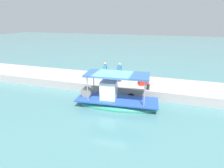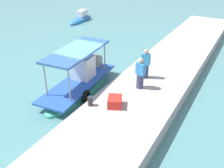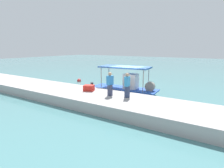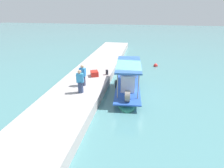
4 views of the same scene
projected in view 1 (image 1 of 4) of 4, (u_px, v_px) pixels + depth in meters
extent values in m
plane|color=teal|center=(113.00, 106.00, 13.25)|extent=(120.00, 120.00, 0.00)
cube|color=#AFA7A4|center=(125.00, 84.00, 16.55)|extent=(36.00, 3.86, 0.74)
ellipsoid|color=teal|center=(117.00, 105.00, 13.28)|extent=(6.19, 2.35, 0.82)
cube|color=#2852B3|center=(117.00, 100.00, 13.12)|extent=(5.95, 2.33, 0.10)
cube|color=silver|center=(109.00, 91.00, 13.02)|extent=(1.18, 1.10, 1.39)
cylinder|color=gray|center=(88.00, 90.00, 12.57)|extent=(0.07, 0.07, 1.87)
cylinder|color=gray|center=(94.00, 83.00, 13.85)|extent=(0.07, 0.07, 1.87)
cylinder|color=gray|center=(144.00, 94.00, 11.78)|extent=(0.07, 0.07, 1.87)
cylinder|color=gray|center=(145.00, 87.00, 13.07)|extent=(0.07, 0.07, 1.87)
cube|color=#3360A4|center=(117.00, 75.00, 12.48)|extent=(4.51, 2.17, 0.12)
torus|color=black|center=(131.00, 98.00, 13.89)|extent=(0.75, 0.24, 0.74)
cylinder|color=gray|center=(86.00, 92.00, 13.45)|extent=(0.83, 0.42, 0.80)
cylinder|color=#393D58|center=(119.00, 77.00, 16.17)|extent=(0.44, 0.44, 0.77)
cube|color=#3487CE|center=(119.00, 69.00, 15.93)|extent=(0.35, 0.51, 0.63)
sphere|color=tan|center=(120.00, 64.00, 15.78)|extent=(0.25, 0.25, 0.25)
cylinder|color=navy|center=(105.00, 76.00, 16.30)|extent=(0.42, 0.42, 0.78)
cube|color=#3491CC|center=(105.00, 69.00, 16.06)|extent=(0.32, 0.50, 0.64)
sphere|color=tan|center=(105.00, 64.00, 15.91)|extent=(0.25, 0.25, 0.25)
cylinder|color=#2D2D33|center=(148.00, 87.00, 14.29)|extent=(0.24, 0.24, 0.45)
cube|color=red|center=(143.00, 82.00, 15.35)|extent=(0.97, 0.89, 0.44)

